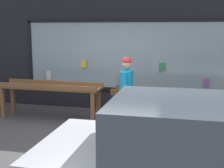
{
  "coord_description": "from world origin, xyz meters",
  "views": [
    {
      "loc": [
        1.81,
        -5.77,
        2.19
      ],
      "look_at": [
        0.18,
        0.91,
        0.97
      ],
      "focal_mm": 50.0,
      "sensor_mm": 36.0,
      "label": 1
    }
  ],
  "objects_px": {
    "display_table_left": "(50,90)",
    "parked_car": "(209,160)",
    "display_table_right": "(169,97)",
    "person_browsing": "(127,89)",
    "small_dog": "(148,126)"
  },
  "relations": [
    {
      "from": "person_browsing",
      "to": "small_dog",
      "type": "distance_m",
      "value": 0.88
    },
    {
      "from": "display_table_left",
      "to": "display_table_right",
      "type": "distance_m",
      "value": 2.87
    },
    {
      "from": "parked_car",
      "to": "display_table_right",
      "type": "bearing_deg",
      "value": 99.85
    },
    {
      "from": "display_table_right",
      "to": "parked_car",
      "type": "bearing_deg",
      "value": -79.32
    },
    {
      "from": "display_table_left",
      "to": "parked_car",
      "type": "bearing_deg",
      "value": -44.34
    },
    {
      "from": "display_table_right",
      "to": "person_browsing",
      "type": "bearing_deg",
      "value": -145.21
    },
    {
      "from": "display_table_left",
      "to": "parked_car",
      "type": "height_order",
      "value": "parked_car"
    },
    {
      "from": "person_browsing",
      "to": "small_dog",
      "type": "bearing_deg",
      "value": -121.31
    },
    {
      "from": "display_table_left",
      "to": "small_dog",
      "type": "height_order",
      "value": "display_table_left"
    },
    {
      "from": "person_browsing",
      "to": "small_dog",
      "type": "relative_size",
      "value": 2.76
    },
    {
      "from": "display_table_right",
      "to": "small_dog",
      "type": "bearing_deg",
      "value": -111.86
    },
    {
      "from": "display_table_right",
      "to": "parked_car",
      "type": "height_order",
      "value": "parked_car"
    },
    {
      "from": "display_table_left",
      "to": "display_table_right",
      "type": "relative_size",
      "value": 1.0
    },
    {
      "from": "display_table_left",
      "to": "parked_car",
      "type": "xyz_separation_m",
      "value": [
        3.51,
        -3.43,
        0.02
      ]
    },
    {
      "from": "display_table_left",
      "to": "person_browsing",
      "type": "height_order",
      "value": "person_browsing"
    }
  ]
}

